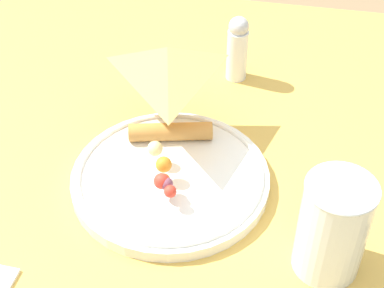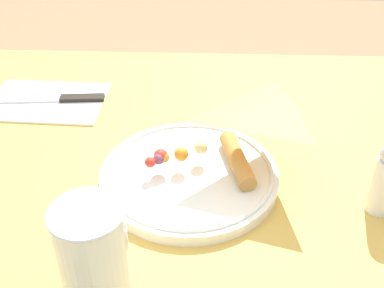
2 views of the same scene
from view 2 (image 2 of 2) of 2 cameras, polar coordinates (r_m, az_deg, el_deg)
dining_table at (r=0.77m, az=-4.17°, el=-9.96°), size 1.10×0.81×0.75m
plate_pizza at (r=0.67m, az=-0.24°, el=-3.37°), size 0.25×0.25×0.05m
milk_glass at (r=0.51m, az=-11.56°, el=-13.30°), size 0.07×0.07×0.12m
napkin_folded at (r=0.89m, az=-16.82°, el=4.85°), size 0.21×0.15×0.00m
butter_knife at (r=0.88m, az=-16.20°, el=5.16°), size 0.21×0.04×0.01m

